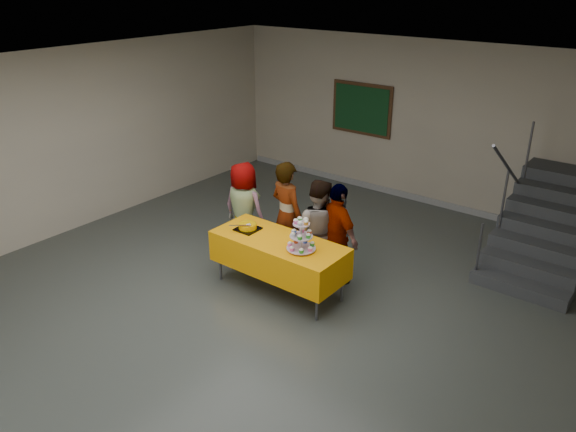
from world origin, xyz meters
name	(u,v)px	position (x,y,z in m)	size (l,w,h in m)	color
room_shell	(233,156)	(0.00, 0.02, 2.13)	(10.00, 10.04, 3.02)	#4C514C
bake_table	(279,254)	(0.04, 0.80, 0.56)	(1.88, 0.78, 0.77)	#595960
cupcake_stand	(301,237)	(0.46, 0.74, 0.95)	(0.38, 0.38, 0.44)	silver
bear_cake	(248,226)	(-0.50, 0.79, 0.83)	(0.32, 0.36, 0.12)	black
schoolchild_a	(244,209)	(-1.09, 1.36, 0.73)	(0.72, 0.47, 1.47)	slate
schoolchild_b	(287,215)	(-0.31, 1.43, 0.82)	(0.59, 0.39, 1.63)	slate
schoolchild_c	(317,230)	(0.24, 1.42, 0.74)	(0.72, 0.56, 1.49)	slate
schoolchild_d	(337,235)	(0.55, 1.46, 0.74)	(0.87, 0.36, 1.48)	slate
staircase	(552,228)	(2.70, 4.13, 0.49)	(1.30, 2.40, 2.04)	#424447
noticeboard	(362,109)	(-1.23, 4.96, 1.60)	(1.30, 0.05, 1.00)	#472B16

